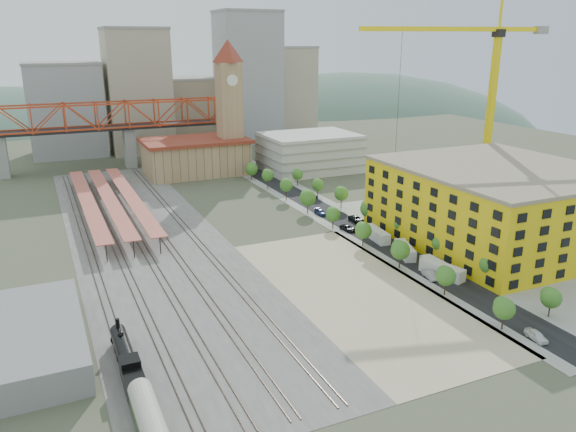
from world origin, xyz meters
name	(u,v)px	position (x,y,z in m)	size (l,w,h in m)	color
ground	(305,239)	(0.00, 0.00, 0.00)	(400.00, 400.00, 0.00)	#474C38
ballast_strip	(146,238)	(-36.00, 17.50, 0.03)	(36.00, 165.00, 0.06)	#605E59
dirt_lot	(357,291)	(-4.00, -31.50, 0.03)	(28.00, 67.00, 0.06)	tan
street_asphalt	(333,215)	(16.00, 15.00, 0.03)	(12.00, 170.00, 0.06)	black
sidewalk_west	(316,218)	(10.50, 15.00, 0.02)	(3.00, 170.00, 0.04)	gray
sidewalk_east	(350,213)	(21.50, 15.00, 0.02)	(3.00, 170.00, 0.04)	gray
construction_pad	(502,239)	(45.00, -20.00, 0.03)	(50.00, 90.00, 0.06)	gray
rail_tracks	(139,239)	(-37.80, 17.50, 0.15)	(26.56, 160.00, 0.18)	#382B23
platform_canopies	(109,198)	(-41.00, 45.00, 3.99)	(16.00, 80.00, 4.12)	#CF564F
station_hall	(196,156)	(-5.00, 82.00, 6.67)	(38.00, 24.00, 13.10)	tan
clock_tower	(229,95)	(8.00, 79.99, 28.70)	(12.00, 12.00, 52.00)	tan
parking_garage	(310,152)	(36.00, 70.00, 7.00)	(34.00, 26.00, 14.00)	silver
truss_bridge	(127,118)	(-25.00, 105.00, 18.86)	(94.00, 9.60, 25.60)	gray
construction_building	(497,204)	(42.00, -20.00, 9.41)	(44.60, 50.60, 18.80)	yellow
warehouse	(9,343)	(-66.00, -30.00, 2.50)	(22.00, 32.00, 5.00)	gray
street_trees	(351,225)	(16.00, 5.00, 0.00)	(15.40, 124.40, 8.00)	#2F6B20
skyline	(185,96)	(7.47, 142.31, 22.81)	(133.00, 46.00, 60.00)	#9EA0A3
distant_hills	(203,224)	(45.28, 260.00, -79.54)	(647.00, 264.00, 227.00)	#4C6B59
locomotive	(127,360)	(-50.00, -41.72, 1.99)	(2.76, 21.30, 5.32)	black
tower_crane	(482,80)	(61.32, 10.13, 36.47)	(53.92, 16.39, 59.09)	yellow
site_trailer_a	(442,270)	(16.00, -32.39, 1.37)	(2.63, 9.98, 2.73)	silver
site_trailer_b	(439,268)	(16.00, -31.34, 1.37)	(2.63, 10.00, 2.74)	silver
site_trailer_c	(405,250)	(16.00, -19.33, 1.29)	(2.48, 9.42, 2.58)	silver
site_trailer_d	(376,234)	(16.00, -7.38, 1.37)	(2.63, 9.99, 2.74)	silver
car_0	(536,336)	(13.00, -60.00, 0.77)	(1.81, 4.50, 1.53)	white
car_1	(430,275)	(13.00, -32.35, 0.79)	(1.68, 4.81, 1.58)	#97979C
car_2	(348,228)	(13.00, 1.51, 0.69)	(2.30, 4.98, 1.38)	black
car_3	(320,212)	(13.00, 16.89, 0.73)	(2.05, 5.04, 1.46)	navy
car_4	(444,266)	(19.00, -29.51, 0.78)	(1.84, 4.57, 1.56)	silver
car_5	(437,262)	(19.00, -27.06, 0.72)	(1.53, 4.39, 1.45)	#939297
car_6	(356,219)	(19.00, 7.14, 0.77)	(2.55, 5.54, 1.54)	black
car_7	(312,195)	(19.00, 34.24, 0.76)	(2.12, 5.21, 1.51)	#1B1E51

